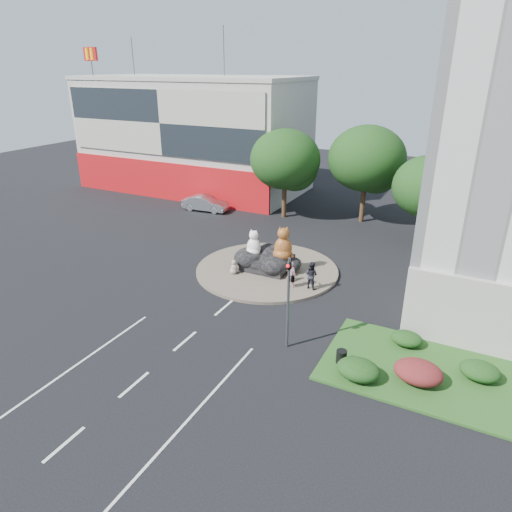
% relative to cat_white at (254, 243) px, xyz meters
% --- Properties ---
extents(ground, '(120.00, 120.00, 0.00)m').
position_rel_cat_white_xyz_m(ground, '(0.94, -9.79, -2.07)').
color(ground, black).
rests_on(ground, ground).
extents(roundabout_island, '(10.00, 10.00, 0.20)m').
position_rel_cat_white_xyz_m(roundabout_island, '(0.94, 0.21, -1.97)').
color(roundabout_island, brown).
rests_on(roundabout_island, ground).
extents(rock_plinth, '(3.20, 2.60, 0.90)m').
position_rel_cat_white_xyz_m(rock_plinth, '(0.94, 0.21, -1.42)').
color(rock_plinth, black).
rests_on(rock_plinth, roundabout_island).
extents(shophouse_block, '(25.20, 12.30, 17.40)m').
position_rel_cat_white_xyz_m(shophouse_block, '(-17.06, 18.13, 4.12)').
color(shophouse_block, '#BAB3A8').
rests_on(shophouse_block, ground).
extents(grass_verge, '(10.00, 6.00, 0.12)m').
position_rel_cat_white_xyz_m(grass_verge, '(12.94, -6.79, -2.01)').
color(grass_verge, '#254E1A').
rests_on(grass_verge, ground).
extents(tree_left, '(6.46, 6.46, 8.27)m').
position_rel_cat_white_xyz_m(tree_left, '(-2.99, 12.28, 3.18)').
color(tree_left, '#382314').
rests_on(tree_left, ground).
extents(tree_mid, '(6.84, 6.84, 8.76)m').
position_rel_cat_white_xyz_m(tree_mid, '(4.01, 14.28, 3.49)').
color(tree_mid, '#382314').
rests_on(tree_mid, ground).
extents(tree_right, '(5.70, 5.70, 7.30)m').
position_rel_cat_white_xyz_m(tree_right, '(10.01, 10.28, 2.56)').
color(tree_right, '#382314').
rests_on(tree_right, ground).
extents(hedge_near_green, '(2.00, 1.60, 0.90)m').
position_rel_cat_white_xyz_m(hedge_near_green, '(9.94, -8.79, -1.50)').
color(hedge_near_green, '#113711').
rests_on(hedge_near_green, grass_verge).
extents(hedge_red, '(2.20, 1.76, 0.99)m').
position_rel_cat_white_xyz_m(hedge_red, '(12.44, -7.79, -1.45)').
color(hedge_red, '#51151A').
rests_on(hedge_red, grass_verge).
extents(hedge_mid_green, '(1.80, 1.44, 0.81)m').
position_rel_cat_white_xyz_m(hedge_mid_green, '(14.94, -6.29, -1.54)').
color(hedge_mid_green, '#113711').
rests_on(hedge_mid_green, grass_verge).
extents(hedge_back_green, '(1.60, 1.28, 0.72)m').
position_rel_cat_white_xyz_m(hedge_back_green, '(11.44, -4.99, -1.59)').
color(hedge_back_green, '#113711').
rests_on(hedge_back_green, grass_verge).
extents(traffic_light, '(0.44, 1.24, 5.00)m').
position_rel_cat_white_xyz_m(traffic_light, '(6.04, -7.79, 1.55)').
color(traffic_light, '#595B60').
rests_on(traffic_light, ground).
extents(street_lamp, '(2.34, 0.22, 8.06)m').
position_rel_cat_white_xyz_m(street_lamp, '(13.76, -1.79, 2.49)').
color(street_lamp, '#595B60').
rests_on(street_lamp, ground).
extents(cat_white, '(1.19, 1.04, 1.94)m').
position_rel_cat_white_xyz_m(cat_white, '(0.00, 0.00, 0.00)').
color(cat_white, white).
rests_on(cat_white, rock_plinth).
extents(cat_tabby, '(1.82, 1.74, 2.38)m').
position_rel_cat_white_xyz_m(cat_tabby, '(2.08, 0.35, 0.22)').
color(cat_tabby, '#B97326').
rests_on(cat_tabby, rock_plinth).
extents(kitten_calico, '(0.71, 0.64, 1.01)m').
position_rel_cat_white_xyz_m(kitten_calico, '(-0.74, -1.53, -1.36)').
color(kitten_calico, silver).
rests_on(kitten_calico, roundabout_island).
extents(kitten_white, '(0.67, 0.63, 0.89)m').
position_rel_cat_white_xyz_m(kitten_white, '(3.24, -0.81, -1.42)').
color(kitten_white, white).
rests_on(kitten_white, roundabout_island).
extents(pedestrian_pink, '(0.67, 0.46, 1.78)m').
position_rel_cat_white_xyz_m(pedestrian_pink, '(3.57, -1.71, -0.98)').
color(pedestrian_pink, '#D4898F').
rests_on(pedestrian_pink, roundabout_island).
extents(pedestrian_dark, '(1.01, 0.86, 1.83)m').
position_rel_cat_white_xyz_m(pedestrian_dark, '(4.78, -1.27, -0.95)').
color(pedestrian_dark, black).
rests_on(pedestrian_dark, roundabout_island).
extents(parked_car, '(4.75, 2.07, 1.52)m').
position_rel_cat_white_xyz_m(parked_car, '(-10.83, 10.45, -1.31)').
color(parked_car, '#AFB3B7').
rests_on(parked_car, ground).
extents(litter_bin, '(0.58, 0.58, 0.66)m').
position_rel_cat_white_xyz_m(litter_bin, '(8.91, -8.00, -1.62)').
color(litter_bin, black).
rests_on(litter_bin, grass_verge).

